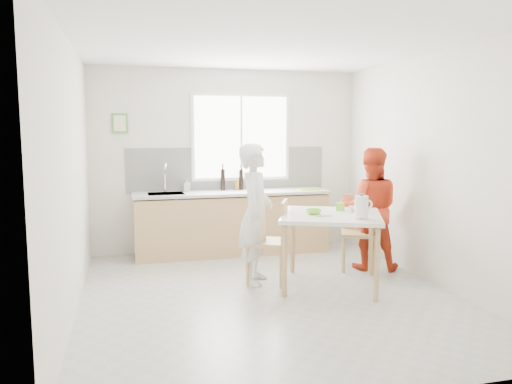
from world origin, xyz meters
TOP-DOWN VIEW (x-y plane):
  - ground at (0.00, 0.00)m, footprint 4.50×4.50m
  - room_shell at (0.00, 0.00)m, footprint 4.50×4.50m
  - window at (0.20, 2.23)m, footprint 1.50×0.06m
  - backsplash at (0.00, 2.24)m, footprint 3.00×0.02m
  - picture_frame at (-1.55, 2.23)m, footprint 0.22×0.03m
  - kitchen_counter at (-0.00, 1.95)m, footprint 2.84×0.64m
  - dining_table at (0.79, 0.14)m, footprint 1.45×1.45m
  - chair_left at (0.17, 0.41)m, footprint 0.60×0.60m
  - chair_far at (1.44, 0.75)m, footprint 0.59×0.59m
  - person_white at (-0.02, 0.50)m, footprint 0.60×0.71m
  - person_red at (1.57, 0.71)m, footprint 0.95×0.86m
  - bowl_green at (0.58, 0.18)m, footprint 0.23×0.23m
  - bowl_white at (1.16, 0.25)m, footprint 0.28×0.28m
  - milk_jug at (0.97, -0.24)m, footprint 0.20×0.14m
  - green_box at (0.99, 0.36)m, footprint 0.13×0.13m
  - spoon at (0.62, -0.03)m, footprint 0.16×0.02m
  - cutting_board at (1.18, 1.91)m, footprint 0.38×0.29m
  - wine_bottle_a at (-0.11, 2.09)m, footprint 0.07×0.07m
  - wine_bottle_b at (0.17, 2.13)m, footprint 0.07×0.07m
  - jar_amber at (0.10, 2.08)m, footprint 0.06×0.06m
  - soap_bottle at (-0.63, 2.14)m, footprint 0.10×0.10m

SIDE VIEW (x-z plane):
  - ground at x=0.00m, z-range 0.00..0.00m
  - kitchen_counter at x=0.00m, z-range -0.27..1.10m
  - chair_far at x=1.44m, z-range 0.05..1.01m
  - chair_left at x=0.17m, z-range 0.05..1.04m
  - dining_table at x=0.79m, z-range 0.34..1.19m
  - person_red at x=1.57m, z-range 0.00..1.58m
  - person_white at x=-0.02m, z-range 0.00..1.65m
  - spoon at x=0.62m, z-range 0.85..0.86m
  - bowl_white at x=1.16m, z-range 0.85..0.90m
  - bowl_green at x=0.58m, z-range 0.85..0.90m
  - green_box at x=0.99m, z-range 0.85..0.94m
  - cutting_board at x=1.18m, z-range 0.92..0.93m
  - milk_jug at x=0.97m, z-range 0.86..1.11m
  - jar_amber at x=0.10m, z-range 0.92..1.08m
  - soap_bottle at x=-0.63m, z-range 0.92..1.10m
  - wine_bottle_b at x=0.17m, z-range 0.92..1.22m
  - wine_bottle_a at x=-0.11m, z-range 0.92..1.24m
  - backsplash at x=0.00m, z-range 0.90..1.55m
  - room_shell at x=0.00m, z-range -0.61..3.89m
  - window at x=0.20m, z-range 1.05..2.35m
  - picture_frame at x=-1.55m, z-range 1.76..2.04m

